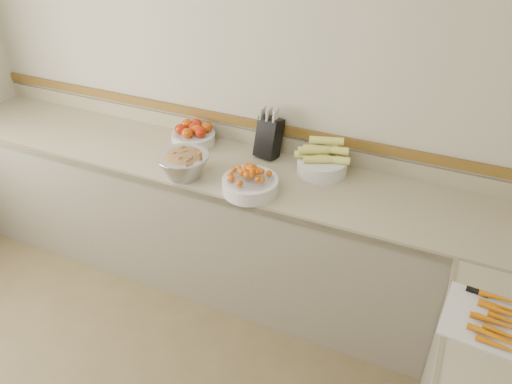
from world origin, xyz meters
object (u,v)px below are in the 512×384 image
at_px(knife_block, 269,136).
at_px(tomato_bowl, 194,135).
at_px(rhubarb_bowl, 183,163).
at_px(cutting_board, 498,323).
at_px(cherry_tomato_bowl, 250,183).
at_px(corn_bowl, 322,161).

height_order(knife_block, tomato_bowl, knife_block).
bearing_deg(tomato_bowl, rhubarb_bowl, -67.84).
bearing_deg(tomato_bowl, cutting_board, -24.47).
bearing_deg(cherry_tomato_bowl, knife_block, 98.89).
xyz_separation_m(knife_block, tomato_bowl, (-0.50, -0.05, -0.07)).
bearing_deg(cutting_board, cherry_tomato_bowl, 159.64).
height_order(cherry_tomato_bowl, cutting_board, cherry_tomato_bowl).
xyz_separation_m(tomato_bowl, cherry_tomato_bowl, (0.57, -0.37, -0.00)).
xyz_separation_m(knife_block, cherry_tomato_bowl, (0.07, -0.42, -0.07)).
height_order(tomato_bowl, corn_bowl, corn_bowl).
bearing_deg(tomato_bowl, corn_bowl, -0.37).
distance_m(cherry_tomato_bowl, cutting_board, 1.38).
relative_size(knife_block, cherry_tomato_bowl, 1.04).
bearing_deg(cherry_tomato_bowl, cutting_board, -20.36).
xyz_separation_m(corn_bowl, rhubarb_bowl, (-0.71, -0.37, 0.01)).
relative_size(cherry_tomato_bowl, corn_bowl, 0.95).
xyz_separation_m(knife_block, rhubarb_bowl, (-0.35, -0.43, -0.04)).
relative_size(cherry_tomato_bowl, rhubarb_bowl, 1.03).
bearing_deg(corn_bowl, tomato_bowl, 179.63).
distance_m(cherry_tomato_bowl, rhubarb_bowl, 0.42).
relative_size(tomato_bowl, corn_bowl, 0.86).
bearing_deg(cutting_board, knife_block, 146.53).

